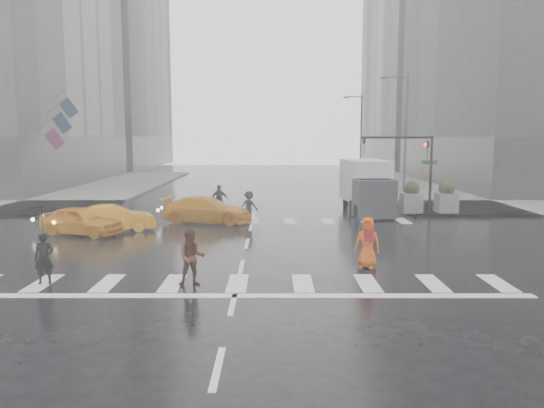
{
  "coord_description": "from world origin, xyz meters",
  "views": [
    {
      "loc": [
        1.07,
        -21.82,
        4.5
      ],
      "look_at": [
        1.05,
        2.0,
        1.42
      ],
      "focal_mm": 35.0,
      "sensor_mm": 36.0,
      "label": 1
    }
  ],
  "objects_px": {
    "traffic_signal_pole": "(414,159)",
    "box_truck": "(367,185)",
    "taxi_front": "(81,221)",
    "pedestrian_orange": "(367,242)",
    "taxi_mid": "(113,218)",
    "pedestrian_brown": "(192,258)"
  },
  "relations": [
    {
      "from": "taxi_front",
      "to": "traffic_signal_pole",
      "type": "bearing_deg",
      "value": -50.39
    },
    {
      "from": "taxi_front",
      "to": "box_truck",
      "type": "height_order",
      "value": "box_truck"
    },
    {
      "from": "traffic_signal_pole",
      "to": "box_truck",
      "type": "bearing_deg",
      "value": 162.1
    },
    {
      "from": "pedestrian_brown",
      "to": "pedestrian_orange",
      "type": "distance_m",
      "value": 6.08
    },
    {
      "from": "traffic_signal_pole",
      "to": "box_truck",
      "type": "distance_m",
      "value": 2.99
    },
    {
      "from": "traffic_signal_pole",
      "to": "pedestrian_orange",
      "type": "xyz_separation_m",
      "value": [
        -4.69,
        -12.06,
        -2.34
      ]
    },
    {
      "from": "traffic_signal_pole",
      "to": "pedestrian_orange",
      "type": "relative_size",
      "value": 2.57
    },
    {
      "from": "taxi_mid",
      "to": "pedestrian_orange",
      "type": "bearing_deg",
      "value": -141.87
    },
    {
      "from": "box_truck",
      "to": "taxi_mid",
      "type": "bearing_deg",
      "value": -161.14
    },
    {
      "from": "box_truck",
      "to": "taxi_front",
      "type": "bearing_deg",
      "value": -160.18
    },
    {
      "from": "taxi_front",
      "to": "taxi_mid",
      "type": "distance_m",
      "value": 1.48
    },
    {
      "from": "traffic_signal_pole",
      "to": "box_truck",
      "type": "height_order",
      "value": "traffic_signal_pole"
    },
    {
      "from": "pedestrian_brown",
      "to": "taxi_mid",
      "type": "xyz_separation_m",
      "value": [
        -5.08,
        9.06,
        -0.22
      ]
    },
    {
      "from": "pedestrian_brown",
      "to": "pedestrian_orange",
      "type": "bearing_deg",
      "value": 11.08
    },
    {
      "from": "pedestrian_brown",
      "to": "taxi_mid",
      "type": "distance_m",
      "value": 10.39
    },
    {
      "from": "traffic_signal_pole",
      "to": "taxi_front",
      "type": "bearing_deg",
      "value": -160.18
    },
    {
      "from": "traffic_signal_pole",
      "to": "pedestrian_orange",
      "type": "distance_m",
      "value": 13.15
    },
    {
      "from": "traffic_signal_pole",
      "to": "taxi_front",
      "type": "distance_m",
      "value": 17.9
    },
    {
      "from": "pedestrian_brown",
      "to": "taxi_mid",
      "type": "bearing_deg",
      "value": 109.48
    },
    {
      "from": "taxi_front",
      "to": "taxi_mid",
      "type": "height_order",
      "value": "taxi_front"
    },
    {
      "from": "pedestrian_orange",
      "to": "taxi_mid",
      "type": "relative_size",
      "value": 0.46
    },
    {
      "from": "taxi_front",
      "to": "box_truck",
      "type": "distance_m",
      "value": 15.81
    }
  ]
}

